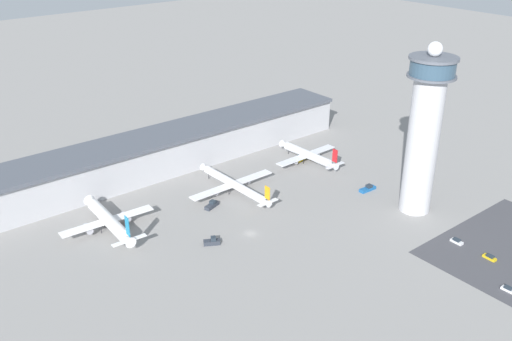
{
  "coord_description": "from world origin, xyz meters",
  "views": [
    {
      "loc": [
        -112.54,
        -143.51,
        111.73
      ],
      "look_at": [
        19.69,
        21.34,
        12.46
      ],
      "focal_mm": 40.0,
      "sensor_mm": 36.0,
      "label": 1
    }
  ],
  "objects": [
    {
      "name": "control_tower",
      "position": [
        63.13,
        -26.29,
        34.32
      ],
      "size": [
        17.86,
        17.86,
        67.54
      ],
      "color": "#BCBCC1",
      "rests_on": "ground"
    },
    {
      "name": "parking_lot_surface",
      "position": [
        67.74,
        -64.69,
        0.0
      ],
      "size": [
        64.0,
        40.0,
        0.01
      ],
      "primitive_type": "cube",
      "color": "#424247",
      "rests_on": "ground"
    },
    {
      "name": "service_truck_water",
      "position": [
        61.14,
        -3.69,
        0.84
      ],
      "size": [
        8.1,
        2.93,
        2.44
      ],
      "color": "black",
      "rests_on": "ground"
    },
    {
      "name": "service_truck_catering",
      "position": [
        0.49,
        25.96,
        0.92
      ],
      "size": [
        7.47,
        4.67,
        2.65
      ],
      "color": "black",
      "rests_on": "ground"
    },
    {
      "name": "car_red_hatchback",
      "position": [
        42.51,
        -78.53,
        0.57
      ],
      "size": [
        1.98,
        4.55,
        1.46
      ],
      "color": "black",
      "rests_on": "ground"
    },
    {
      "name": "airplane_gate_bravo",
      "position": [
        14.81,
        30.38,
        4.13
      ],
      "size": [
        41.26,
        45.63,
        11.4
      ],
      "color": "white",
      "rests_on": "ground"
    },
    {
      "name": "service_truck_baggage",
      "position": [
        -15.38,
        3.01,
        1.05
      ],
      "size": [
        6.3,
        4.95,
        3.02
      ],
      "color": "black",
      "rests_on": "ground"
    },
    {
      "name": "airplane_gate_alpha",
      "position": [
        -40.1,
        34.92,
        4.55
      ],
      "size": [
        36.09,
        38.83,
        14.28
      ],
      "color": "white",
      "rests_on": "ground"
    },
    {
      "name": "ground_plane",
      "position": [
        0.0,
        0.0,
        0.0
      ],
      "size": [
        1000.0,
        1000.0,
        0.0
      ],
      "primitive_type": "plane",
      "color": "gray"
    },
    {
      "name": "terminal_building",
      "position": [
        0.0,
        70.0,
        8.88
      ],
      "size": [
        201.72,
        25.0,
        17.56
      ],
      "color": "#B2B2B7",
      "rests_on": "ground"
    },
    {
      "name": "car_green_van",
      "position": [
        54.37,
        -64.91,
        0.6
      ],
      "size": [
        1.97,
        4.73,
        1.55
      ],
      "color": "black",
      "rests_on": "ground"
    },
    {
      "name": "service_truck_fuel",
      "position": [
        60.04,
        37.54,
        1.1
      ],
      "size": [
        7.26,
        4.0,
        3.15
      ],
      "color": "black",
      "rests_on": "ground"
    },
    {
      "name": "car_silver_sedan",
      "position": [
        54.53,
        -51.73,
        0.61
      ],
      "size": [
        1.97,
        4.61,
        1.58
      ],
      "color": "black",
      "rests_on": "ground"
    },
    {
      "name": "airplane_gate_charlie",
      "position": [
        61.07,
        33.9,
        3.94
      ],
      "size": [
        35.16,
        36.32,
        12.14
      ],
      "color": "silver",
      "rests_on": "ground"
    }
  ]
}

